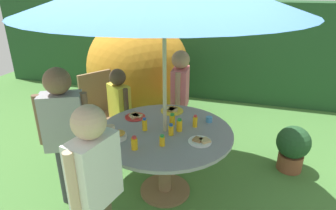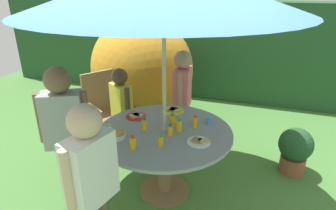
# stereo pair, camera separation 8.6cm
# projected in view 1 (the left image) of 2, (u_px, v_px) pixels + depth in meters

# --- Properties ---
(ground_plane) EXTENTS (10.00, 10.00, 0.02)m
(ground_plane) POSITION_uv_depth(u_px,v_px,m) (165.00, 191.00, 3.11)
(ground_plane) COLOR #477A38
(hedge_backdrop) EXTENTS (9.00, 0.70, 1.78)m
(hedge_backdrop) POSITION_uv_depth(u_px,v_px,m) (213.00, 49.00, 5.52)
(hedge_backdrop) COLOR #234C28
(hedge_backdrop) RESTS_ON ground_plane
(garden_table) EXTENTS (1.33, 1.33, 0.73)m
(garden_table) POSITION_uv_depth(u_px,v_px,m) (165.00, 144.00, 2.88)
(garden_table) COLOR brown
(garden_table) RESTS_ON ground_plane
(wooden_chair) EXTENTS (0.65, 0.64, 1.01)m
(wooden_chair) POSITION_uv_depth(u_px,v_px,m) (102.00, 109.00, 3.76)
(wooden_chair) COLOR #93704C
(wooden_chair) RESTS_ON ground_plane
(dome_tent) EXTENTS (1.93, 1.93, 1.61)m
(dome_tent) POSITION_uv_depth(u_px,v_px,m) (138.00, 70.00, 4.55)
(dome_tent) COLOR orange
(dome_tent) RESTS_ON ground_plane
(potted_plant) EXTENTS (0.38, 0.38, 0.56)m
(potted_plant) POSITION_uv_depth(u_px,v_px,m) (293.00, 147.00, 3.35)
(potted_plant) COLOR brown
(potted_plant) RESTS_ON ground_plane
(child_in_pink_shirt) EXTENTS (0.22, 0.44, 1.31)m
(child_in_pink_shirt) POSITION_uv_depth(u_px,v_px,m) (180.00, 88.00, 3.64)
(child_in_pink_shirt) COLOR brown
(child_in_pink_shirt) RESTS_ON ground_plane
(child_in_yellow_shirt) EXTENTS (0.34, 0.31, 1.15)m
(child_in_yellow_shirt) POSITION_uv_depth(u_px,v_px,m) (119.00, 102.00, 3.49)
(child_in_yellow_shirt) COLOR #3F3F47
(child_in_yellow_shirt) RESTS_ON ground_plane
(child_in_grey_shirt) EXTENTS (0.43, 0.34, 1.40)m
(child_in_grey_shirt) POSITION_uv_depth(u_px,v_px,m) (63.00, 122.00, 2.63)
(child_in_grey_shirt) COLOR #3F3F47
(child_in_grey_shirt) RESTS_ON ground_plane
(child_in_white_shirt) EXTENTS (0.27, 0.45, 1.36)m
(child_in_white_shirt) POSITION_uv_depth(u_px,v_px,m) (95.00, 171.00, 1.98)
(child_in_white_shirt) COLOR brown
(child_in_white_shirt) RESTS_ON ground_plane
(snack_bowl) EXTENTS (0.15, 0.15, 0.08)m
(snack_bowl) POSITION_uv_depth(u_px,v_px,m) (119.00, 135.00, 2.66)
(snack_bowl) COLOR white
(snack_bowl) RESTS_ON garden_table
(plate_far_left) EXTENTS (0.25, 0.25, 0.03)m
(plate_far_left) POSITION_uv_depth(u_px,v_px,m) (172.00, 110.00, 3.24)
(plate_far_left) COLOR yellow
(plate_far_left) RESTS_ON garden_table
(plate_mid_left) EXTENTS (0.21, 0.21, 0.03)m
(plate_mid_left) POSITION_uv_depth(u_px,v_px,m) (200.00, 141.00, 2.61)
(plate_mid_left) COLOR white
(plate_mid_left) RESTS_ON garden_table
(plate_back_edge) EXTENTS (0.22, 0.22, 0.03)m
(plate_back_edge) POSITION_uv_depth(u_px,v_px,m) (135.00, 116.00, 3.09)
(plate_back_edge) COLOR red
(plate_back_edge) RESTS_ON garden_table
(juice_bottle_near_left) EXTENTS (0.06, 0.06, 0.13)m
(juice_bottle_near_left) POSITION_uv_depth(u_px,v_px,m) (179.00, 125.00, 2.80)
(juice_bottle_near_left) COLOR yellow
(juice_bottle_near_left) RESTS_ON garden_table
(juice_bottle_near_right) EXTENTS (0.05, 0.05, 0.11)m
(juice_bottle_near_right) POSITION_uv_depth(u_px,v_px,m) (162.00, 141.00, 2.55)
(juice_bottle_near_right) COLOR yellow
(juice_bottle_near_right) RESTS_ON garden_table
(juice_bottle_far_right) EXTENTS (0.05, 0.05, 0.13)m
(juice_bottle_far_right) POSITION_uv_depth(u_px,v_px,m) (195.00, 121.00, 2.88)
(juice_bottle_far_right) COLOR yellow
(juice_bottle_far_right) RESTS_ON garden_table
(juice_bottle_center_front) EXTENTS (0.05, 0.05, 0.11)m
(juice_bottle_center_front) POSITION_uv_depth(u_px,v_px,m) (171.00, 130.00, 2.72)
(juice_bottle_center_front) COLOR yellow
(juice_bottle_center_front) RESTS_ON garden_table
(juice_bottle_center_back) EXTENTS (0.06, 0.06, 0.12)m
(juice_bottle_center_back) POSITION_uv_depth(u_px,v_px,m) (172.00, 119.00, 2.92)
(juice_bottle_center_back) COLOR yellow
(juice_bottle_center_back) RESTS_ON garden_table
(juice_bottle_mid_right) EXTENTS (0.05, 0.05, 0.13)m
(juice_bottle_mid_right) POSITION_uv_depth(u_px,v_px,m) (145.00, 124.00, 2.81)
(juice_bottle_mid_right) COLOR yellow
(juice_bottle_mid_right) RESTS_ON garden_table
(juice_bottle_front_edge) EXTENTS (0.06, 0.06, 0.12)m
(juice_bottle_front_edge) POSITION_uv_depth(u_px,v_px,m) (134.00, 143.00, 2.49)
(juice_bottle_front_edge) COLOR yellow
(juice_bottle_front_edge) RESTS_ON garden_table
(cup_near) EXTENTS (0.07, 0.07, 0.06)m
(cup_near) POSITION_uv_depth(u_px,v_px,m) (209.00, 119.00, 2.99)
(cup_near) COLOR #4C99D8
(cup_near) RESTS_ON garden_table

